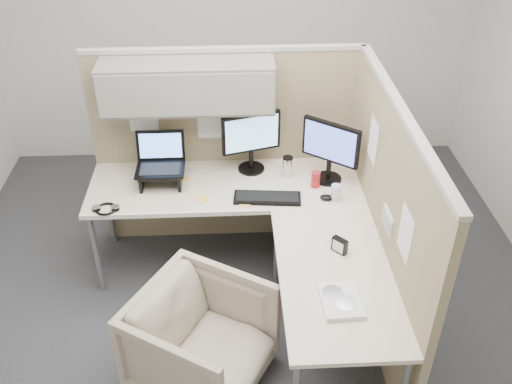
{
  "coord_description": "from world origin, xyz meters",
  "views": [
    {
      "loc": [
        -0.06,
        -2.92,
        3.04
      ],
      "look_at": [
        0.1,
        0.25,
        0.85
      ],
      "focal_mm": 40.0,
      "sensor_mm": 36.0,
      "label": 1
    }
  ],
  "objects_px": {
    "desk": "(261,222)",
    "office_chair": "(202,337)",
    "keyboard": "(267,198)",
    "monitor_left": "(251,138)"
  },
  "relations": [
    {
      "from": "desk",
      "to": "monitor_left",
      "type": "relative_size",
      "value": 4.29
    },
    {
      "from": "desk",
      "to": "office_chair",
      "type": "height_order",
      "value": "office_chair"
    },
    {
      "from": "desk",
      "to": "office_chair",
      "type": "distance_m",
      "value": 0.87
    },
    {
      "from": "desk",
      "to": "keyboard",
      "type": "relative_size",
      "value": 4.27
    },
    {
      "from": "desk",
      "to": "keyboard",
      "type": "bearing_deg",
      "value": 74.02
    },
    {
      "from": "office_chair",
      "to": "keyboard",
      "type": "relative_size",
      "value": 1.6
    },
    {
      "from": "keyboard",
      "to": "desk",
      "type": "bearing_deg",
      "value": -100.7
    },
    {
      "from": "desk",
      "to": "keyboard",
      "type": "distance_m",
      "value": 0.22
    },
    {
      "from": "desk",
      "to": "monitor_left",
      "type": "bearing_deg",
      "value": 93.44
    },
    {
      "from": "desk",
      "to": "office_chair",
      "type": "xyz_separation_m",
      "value": [
        -0.4,
        -0.71,
        -0.31
      ]
    }
  ]
}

